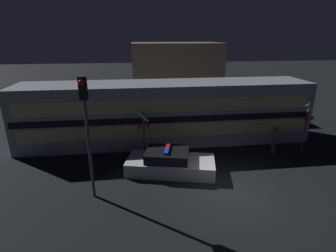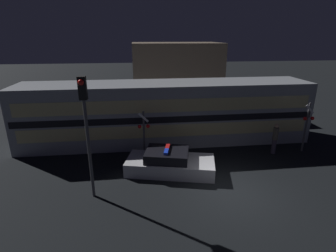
% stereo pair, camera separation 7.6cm
% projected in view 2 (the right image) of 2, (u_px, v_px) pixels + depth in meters
% --- Properties ---
extents(ground_plane, '(120.00, 120.00, 0.00)m').
position_uv_depth(ground_plane, '(233.00, 193.00, 11.81)').
color(ground_plane, black).
extents(train, '(18.46, 3.21, 3.91)m').
position_uv_depth(train, '(166.00, 112.00, 17.13)').
color(train, '#999EA5').
rests_on(train, ground_plane).
extents(police_car, '(4.80, 2.93, 1.32)m').
position_uv_depth(police_car, '(170.00, 163.00, 13.51)').
color(police_car, silver).
rests_on(police_car, ground_plane).
extents(pedestrian, '(0.31, 0.31, 1.86)m').
position_uv_depth(pedestrian, '(275.00, 138.00, 15.48)').
color(pedestrian, '#3F384C').
rests_on(pedestrian, ground_plane).
extents(crossing_signal_near, '(0.68, 0.28, 3.03)m').
position_uv_depth(crossing_signal_near, '(307.00, 124.00, 15.50)').
color(crossing_signal_near, '#4C4C51').
rests_on(crossing_signal_near, ground_plane).
extents(crossing_signal_far, '(0.68, 0.28, 2.77)m').
position_uv_depth(crossing_signal_far, '(144.00, 131.00, 14.72)').
color(crossing_signal_far, '#4C4C51').
rests_on(crossing_signal_far, ground_plane).
extents(traffic_light_corner, '(0.30, 0.46, 5.27)m').
position_uv_depth(traffic_light_corner, '(86.00, 118.00, 10.39)').
color(traffic_light_corner, '#4C4C51').
rests_on(traffic_light_corner, ground_plane).
extents(building_left, '(7.98, 4.97, 6.10)m').
position_uv_depth(building_left, '(176.00, 76.00, 24.72)').
color(building_left, brown).
rests_on(building_left, ground_plane).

